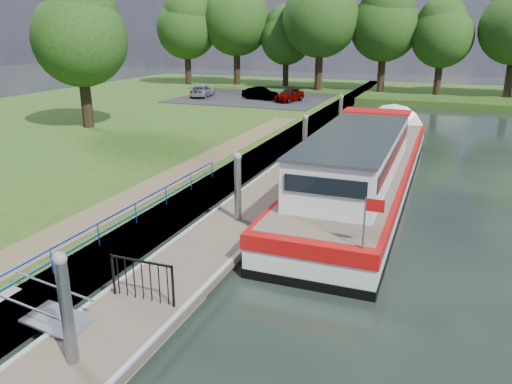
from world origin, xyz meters
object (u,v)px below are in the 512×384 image
at_px(barge, 366,166).
at_px(car_c, 202,91).
at_px(car_b, 260,93).
at_px(pontoon, 277,190).
at_px(car_a, 289,95).

distance_m(barge, car_c, 29.04).
xyz_separation_m(barge, car_b, (-13.48, 21.72, 0.32)).
bearing_deg(car_c, pontoon, 116.85).
xyz_separation_m(pontoon, car_a, (-6.89, 23.76, 1.26)).
relative_size(barge, car_b, 6.12).
height_order(barge, car_a, barge).
height_order(barge, car_c, barge).
distance_m(car_a, car_c, 9.00).
distance_m(barge, car_b, 25.56).
bearing_deg(pontoon, barge, 33.23).
bearing_deg(car_c, car_b, 175.03).
relative_size(pontoon, barge, 1.42).
bearing_deg(barge, pontoon, -146.77).
height_order(car_a, car_c, car_a).
distance_m(pontoon, car_b, 26.05).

